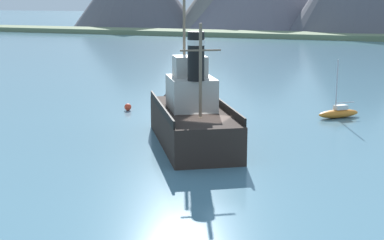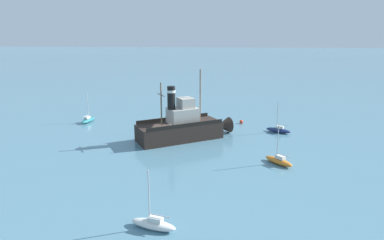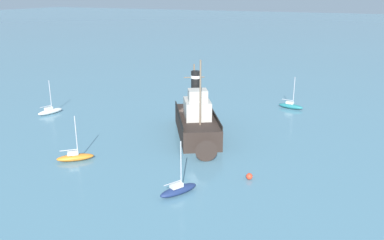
% 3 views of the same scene
% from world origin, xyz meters
% --- Properties ---
extents(ground_plane, '(600.00, 600.00, 0.00)m').
position_xyz_m(ground_plane, '(0.00, 0.00, 0.00)').
color(ground_plane, teal).
extents(old_tugboat, '(10.42, 14.03, 9.90)m').
position_xyz_m(old_tugboat, '(-2.21, 2.73, 1.83)').
color(old_tugboat, '#2D231E').
rests_on(old_tugboat, ground).
extents(sailboat_navy, '(2.72, 3.88, 4.90)m').
position_xyz_m(sailboat_navy, '(-6.84, 16.88, 0.43)').
color(sailboat_navy, navy).
rests_on(sailboat_navy, ground).
extents(sailboat_white, '(2.07, 3.96, 4.90)m').
position_xyz_m(sailboat_white, '(21.11, 3.13, 0.43)').
color(sailboat_white, white).
rests_on(sailboat_white, ground).
extents(sailboat_teal, '(3.93, 1.69, 4.90)m').
position_xyz_m(sailboat_teal, '(-9.94, -14.65, 0.43)').
color(sailboat_teal, '#23757A').
rests_on(sailboat_teal, ground).
extents(sailboat_orange, '(3.56, 3.36, 4.90)m').
position_xyz_m(sailboat_orange, '(6.36, 14.97, 0.43)').
color(sailboat_orange, orange).
rests_on(sailboat_orange, ground).
extents(mooring_buoy, '(0.62, 0.62, 0.62)m').
position_xyz_m(mooring_buoy, '(-11.63, 11.43, 0.31)').
color(mooring_buoy, red).
rests_on(mooring_buoy, ground).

